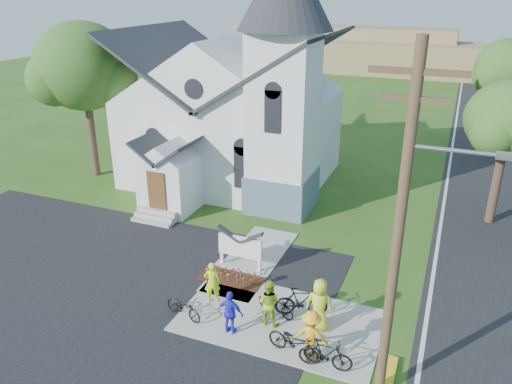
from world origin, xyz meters
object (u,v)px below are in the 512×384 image
at_px(bike_1, 301,301).
at_px(cyclist_2, 230,313).
at_px(church_sign, 240,247).
at_px(bike_3, 326,355).
at_px(cyclist_1, 269,302).
at_px(utility_pole, 402,226).
at_px(cyclist_4, 319,305).
at_px(bike_2, 276,304).
at_px(bike_0, 183,307).
at_px(cyclist_3, 311,335).
at_px(bike_4, 295,342).
at_px(cyclist_0, 212,282).

height_order(bike_1, cyclist_2, cyclist_2).
bearing_deg(church_sign, bike_3, -42.54).
bearing_deg(cyclist_1, church_sign, -47.78).
distance_m(utility_pole, cyclist_4, 5.45).
bearing_deg(bike_2, bike_0, 134.62).
xyz_separation_m(utility_pole, bike_0, (-7.06, 0.88, -4.93)).
relative_size(cyclist_1, cyclist_2, 1.07).
distance_m(cyclist_2, cyclist_3, 2.85).
height_order(utility_pole, bike_2, utility_pole).
bearing_deg(bike_3, cyclist_4, 17.62).
relative_size(bike_1, bike_4, 0.98).
bearing_deg(cyclist_2, bike_3, 173.74).
bearing_deg(bike_1, bike_3, -167.20).
bearing_deg(bike_1, bike_4, 171.83).
distance_m(cyclist_2, bike_4, 2.39).
relative_size(church_sign, bike_2, 1.39).
relative_size(cyclist_1, bike_2, 1.08).
bearing_deg(bike_4, cyclist_0, 77.50).
bearing_deg(cyclist_4, utility_pole, 141.05).
bearing_deg(cyclist_4, church_sign, -32.06).
xyz_separation_m(cyclist_0, bike_4, (3.74, -1.62, -0.32)).
height_order(utility_pole, bike_4, utility_pole).
xyz_separation_m(church_sign, cyclist_4, (4.08, -2.64, -0.01)).
bearing_deg(cyclist_1, bike_4, 141.94).
bearing_deg(cyclist_1, bike_2, -92.31).
bearing_deg(cyclist_4, bike_1, -32.54).
bearing_deg(cyclist_0, cyclist_2, 110.30).
height_order(cyclist_3, cyclist_4, cyclist_4).
bearing_deg(cyclist_3, bike_2, -47.37).
relative_size(bike_2, bike_4, 0.82).
relative_size(cyclist_3, cyclist_4, 0.89).
height_order(church_sign, bike_3, church_sign).
bearing_deg(church_sign, bike_0, -97.46).
distance_m(utility_pole, cyclist_1, 6.37).
bearing_deg(utility_pole, cyclist_1, 157.65).
distance_m(utility_pole, bike_2, 6.82).
bearing_deg(cyclist_0, cyclist_4, 154.39).
bearing_deg(bike_2, utility_pole, -100.18).
relative_size(utility_pole, bike_0, 6.27).
bearing_deg(bike_0, bike_4, -80.60).
distance_m(cyclist_0, cyclist_3, 4.50).
distance_m(cyclist_3, cyclist_4, 1.49).
xyz_separation_m(bike_0, bike_4, (4.25, -0.37, 0.08)).
distance_m(bike_0, cyclist_2, 1.93).
height_order(bike_3, cyclist_4, cyclist_4).
xyz_separation_m(bike_1, cyclist_2, (-1.92, -1.82, 0.23)).
bearing_deg(cyclist_2, cyclist_4, -152.68).
distance_m(utility_pole, bike_0, 8.66).
bearing_deg(bike_0, church_sign, 6.91).
xyz_separation_m(cyclist_3, bike_3, (0.56, -0.29, -0.35)).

